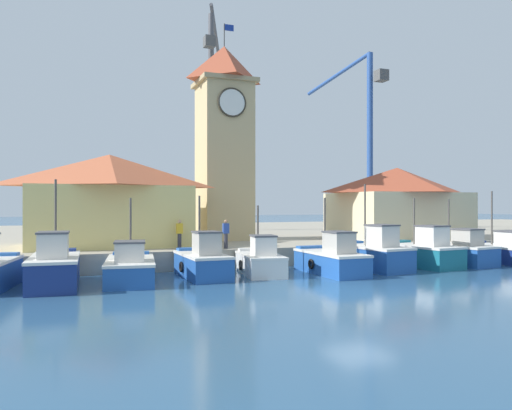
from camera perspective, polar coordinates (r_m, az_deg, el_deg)
ground_plane at (r=20.53m, az=11.55°, el=-9.79°), size 300.00×300.00×0.00m
quay_wharf at (r=47.30m, az=-7.55°, el=-3.62°), size 120.00×40.00×1.06m
fishing_boat_left_outer at (r=23.11m, az=-22.04°, el=-6.62°), size 2.19×5.18×4.63m
fishing_boat_left_inner at (r=23.53m, az=-14.19°, el=-6.92°), size 2.80×5.41×3.82m
fishing_boat_mid_left at (r=24.29m, az=-6.12°, el=-6.46°), size 2.03×4.44×3.95m
fishing_boat_center at (r=25.28m, az=0.49°, el=-6.40°), size 2.45×4.49×3.48m
fishing_boat_mid_right at (r=25.73m, az=8.60°, el=-6.15°), size 2.00×4.94×3.87m
fishing_boat_right_inner at (r=27.69m, az=13.19°, el=-5.51°), size 2.70×4.73×4.65m
fishing_boat_right_outer at (r=29.90m, az=18.48°, el=-5.17°), size 2.65×4.78×3.91m
fishing_boat_far_right at (r=31.67m, az=22.00°, el=-4.99°), size 2.81×4.67×3.86m
fishing_boat_end_right at (r=33.97m, az=26.17°, el=-4.77°), size 2.25×5.23×4.36m
clock_tower at (r=35.62m, az=-3.65°, el=7.65°), size 3.93×3.93×15.29m
warehouse_left at (r=31.20m, az=-16.41°, el=0.66°), size 9.40×6.89×5.47m
warehouse_right at (r=39.05m, az=15.83°, el=0.36°), size 9.20×7.32×5.26m
port_crane_near at (r=49.07m, az=-5.11°, el=7.24°), size 4.65×10.12×22.05m
port_crane_far at (r=48.10m, az=12.62°, el=4.98°), size 3.43×10.05×16.82m
dock_worker_near_tower at (r=28.09m, az=-8.74°, el=-3.25°), size 0.34×0.22×1.62m
dock_worker_along_quay at (r=27.92m, az=-3.47°, el=-3.27°), size 0.34×0.22×1.62m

